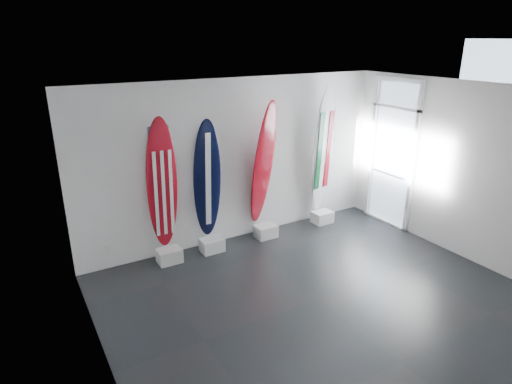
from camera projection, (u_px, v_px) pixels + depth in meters
floor at (319, 298)px, 6.43m from camera, size 6.00×6.00×0.00m
ceiling at (331, 92)px, 5.41m from camera, size 6.00×6.00×0.00m
wall_back at (238, 161)px, 7.95m from camera, size 6.00×0.00×6.00m
wall_front at (501, 292)px, 3.89m from camera, size 6.00×0.00×6.00m
wall_left at (96, 258)px, 4.49m from camera, size 0.00×5.00×5.00m
wall_right at (463, 172)px, 7.35m from camera, size 0.00×5.00×5.00m
display_block_usa at (169, 256)px, 7.43m from camera, size 0.40×0.30×0.24m
surfboard_usa at (162, 185)px, 7.09m from camera, size 0.52×0.25×2.28m
display_block_navy at (212, 245)px, 7.81m from camera, size 0.40×0.30×0.24m
surfboard_navy at (207, 180)px, 7.49m from camera, size 0.52×0.35×2.17m
display_block_swiss at (266, 231)px, 8.36m from camera, size 0.40×0.30×0.24m
surfboard_swiss at (264, 164)px, 7.99m from camera, size 0.67×0.62×2.41m
display_block_italy at (322, 217)px, 9.02m from camera, size 0.40×0.30×0.24m
surfboard_italy at (323, 150)px, 8.62m from camera, size 0.61×0.33×2.57m
wall_outlet at (108, 249)px, 7.15m from camera, size 0.09×0.02×0.13m
glass_door at (392, 156)px, 8.62m from camera, size 0.12×1.16×2.85m
balcony at (430, 188)px, 9.57m from camera, size 2.80×2.20×1.20m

